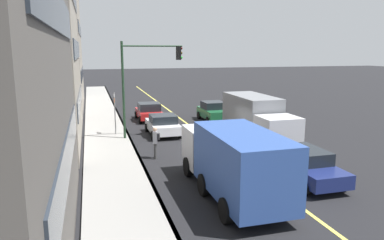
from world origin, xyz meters
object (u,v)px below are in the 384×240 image
car_navy (305,165)px  street_sign_post (115,111)px  car_green (214,111)px  truck_blue (233,159)px  car_red (149,111)px  truck_gray (256,118)px  pedestrian_with_backpack (155,140)px  traffic_light_mast (145,73)px  car_white (163,125)px

car_navy → street_sign_post: street_sign_post is taller
car_green → truck_blue: size_ratio=0.53×
car_red → street_sign_post: 6.19m
car_red → truck_blue: size_ratio=0.53×
car_red → truck_gray: size_ratio=0.53×
pedestrian_with_backpack → truck_blue: bearing=-160.8°
traffic_light_mast → pedestrian_with_backpack: bearing=177.5°
car_green → pedestrian_with_backpack: (-9.54, 6.68, 0.24)m
car_red → car_white: 5.73m
truck_blue → pedestrian_with_backpack: (6.02, 2.10, -0.50)m
car_white → traffic_light_mast: (-0.82, 1.30, 3.65)m
car_green → pedestrian_with_backpack: bearing=145.0°
car_green → truck_blue: (-15.56, 4.59, 0.74)m
car_red → traffic_light_mast: bearing=169.3°
traffic_light_mast → truck_blue: bearing=-170.0°
car_white → street_sign_post: (0.52, 3.24, 1.06)m
car_navy → truck_blue: 3.97m
car_green → truck_gray: (-7.46, -0.35, 0.75)m
street_sign_post → pedestrian_with_backpack: bearing=-163.9°
car_red → pedestrian_with_backpack: size_ratio=2.16×
car_green → truck_blue: truck_blue is taller
traffic_light_mast → street_sign_post: (1.34, 1.94, -2.59)m
car_green → street_sign_post: size_ratio=1.25×
car_white → car_navy: (-10.78, -4.41, 0.02)m
traffic_light_mast → car_white: bearing=-57.8°
pedestrian_with_backpack → street_sign_post: size_ratio=0.58×
traffic_light_mast → car_red: bearing=-10.7°
car_red → car_green: car_green is taller
car_green → truck_gray: 7.50m
car_white → truck_blue: bearing=-177.0°
car_navy → pedestrian_with_backpack: bearing=48.3°
car_white → car_navy: size_ratio=0.91×
pedestrian_with_backpack → traffic_light_mast: 5.76m
truck_gray → street_sign_post: size_ratio=2.34×
truck_gray → pedestrian_with_backpack: (-2.08, 7.03, -0.52)m
car_navy → car_green: bearing=-3.0°
car_red → truck_blue: 17.29m
car_white → car_navy: car_navy is taller
car_green → car_red: bearing=72.0°
car_red → car_white: car_red is taller
car_navy → car_green: 14.83m
car_navy → car_green: car_green is taller
car_red → traffic_light_mast: (-6.55, 1.24, 3.63)m
traffic_light_mast → street_sign_post: traffic_light_mast is taller
pedestrian_with_backpack → traffic_light_mast: bearing=-2.5°
car_navy → street_sign_post: size_ratio=1.42×
car_white → pedestrian_with_backpack: size_ratio=2.23×
car_red → truck_gray: 10.76m
car_red → car_navy: size_ratio=0.88×
car_green → traffic_light_mast: (-4.85, 6.48, 3.58)m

